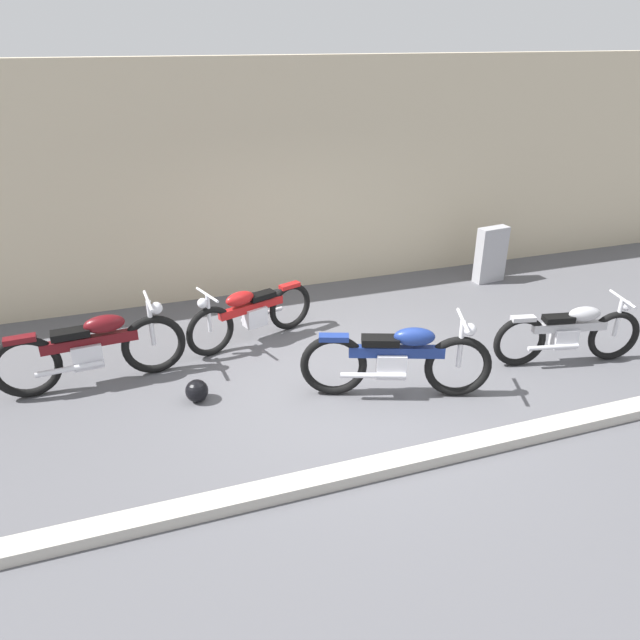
% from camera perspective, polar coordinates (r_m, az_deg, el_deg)
% --- Properties ---
extents(ground_plane, '(40.00, 40.00, 0.00)m').
position_cam_1_polar(ground_plane, '(7.24, 3.17, -6.40)').
color(ground_plane, '#56565B').
extents(building_wall, '(18.00, 0.30, 3.55)m').
position_cam_1_polar(building_wall, '(9.57, -4.21, 13.20)').
color(building_wall, beige).
rests_on(building_wall, ground_plane).
extents(curb_strip, '(18.00, 0.24, 0.12)m').
position_cam_1_polar(curb_strip, '(6.09, 8.54, -13.06)').
color(curb_strip, '#B7B2A8').
rests_on(curb_strip, ground_plane).
extents(stone_marker, '(0.55, 0.26, 0.94)m').
position_cam_1_polar(stone_marker, '(10.50, 15.96, 6.01)').
color(stone_marker, '#9E9EA3').
rests_on(stone_marker, ground_plane).
extents(helmet, '(0.26, 0.26, 0.26)m').
position_cam_1_polar(helmet, '(7.05, -11.65, -6.62)').
color(helmet, black).
rests_on(helmet, ground_plane).
extents(motorcycle_red, '(1.87, 0.83, 0.88)m').
position_cam_1_polar(motorcycle_red, '(8.12, -6.62, 0.63)').
color(motorcycle_red, black).
rests_on(motorcycle_red, ground_plane).
extents(motorcycle_maroon, '(2.21, 0.62, 0.99)m').
position_cam_1_polar(motorcycle_maroon, '(7.55, -20.82, -2.57)').
color(motorcycle_maroon, black).
rests_on(motorcycle_maroon, ground_plane).
extents(motorcycle_blue, '(2.10, 0.95, 0.99)m').
position_cam_1_polar(motorcycle_blue, '(6.90, 7.41, -3.73)').
color(motorcycle_blue, black).
rests_on(motorcycle_blue, ground_plane).
extents(motorcycle_silver, '(1.92, 0.63, 0.87)m').
position_cam_1_polar(motorcycle_silver, '(8.18, 22.67, -1.15)').
color(motorcycle_silver, black).
rests_on(motorcycle_silver, ground_plane).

